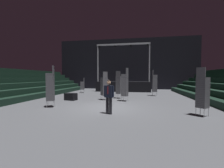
# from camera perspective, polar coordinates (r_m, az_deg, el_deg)

# --- Properties ---
(ground_plane) EXTENTS (22.00, 30.00, 0.10)m
(ground_plane) POSITION_cam_1_polar(r_m,az_deg,el_deg) (9.15, -2.19, -9.36)
(ground_plane) COLOR #515459
(arena_end_wall) EXTENTS (22.00, 0.30, 8.00)m
(arena_end_wall) POSITION_cam_1_polar(r_m,az_deg,el_deg) (23.93, 5.40, 7.71)
(arena_end_wall) COLOR black
(arena_end_wall) RESTS_ON ground_plane
(stage_riser) EXTENTS (7.04, 2.75, 6.12)m
(stage_riser) POSITION_cam_1_polar(r_m,az_deg,el_deg) (19.95, 4.48, -0.63)
(stage_riser) COLOR black
(stage_riser) RESTS_ON ground_plane
(man_with_tie) EXTENTS (0.57, 0.33, 1.71)m
(man_with_tie) POSITION_cam_1_polar(r_m,az_deg,el_deg) (7.38, -1.22, -4.22)
(man_with_tie) COLOR black
(man_with_tie) RESTS_ON ground_plane
(chair_stack_front_left) EXTENTS (0.47, 0.47, 2.56)m
(chair_stack_front_left) POSITION_cam_1_polar(r_m,az_deg,el_deg) (15.29, 16.12, 0.35)
(chair_stack_front_left) COLOR #B2B5BA
(chair_stack_front_left) RESTS_ON ground_plane
(chair_stack_front_right) EXTENTS (0.53, 0.53, 1.79)m
(chair_stack_front_right) POSITION_cam_1_polar(r_m,az_deg,el_deg) (17.94, -11.32, -0.50)
(chair_stack_front_right) COLOR #B2B5BA
(chair_stack_front_right) RESTS_ON ground_plane
(chair_stack_mid_left) EXTENTS (0.55, 0.55, 2.39)m
(chair_stack_mid_left) POSITION_cam_1_polar(r_m,az_deg,el_deg) (12.94, 2.67, -0.31)
(chair_stack_mid_left) COLOR #B2B5BA
(chair_stack_mid_left) RESTS_ON ground_plane
(chair_stack_mid_right) EXTENTS (0.57, 0.57, 2.56)m
(chair_stack_mid_right) POSITION_cam_1_polar(r_m,az_deg,el_deg) (9.84, -22.70, -0.91)
(chair_stack_mid_right) COLOR #B2B5BA
(chair_stack_mid_right) RESTS_ON ground_plane
(chair_stack_mid_centre) EXTENTS (0.55, 0.55, 2.56)m
(chair_stack_mid_centre) POSITION_cam_1_polar(r_m,az_deg,el_deg) (11.41, 4.94, -0.27)
(chair_stack_mid_centre) COLOR #B2B5BA
(chair_stack_mid_centre) RESTS_ON ground_plane
(chair_stack_rear_left) EXTENTS (0.62, 0.62, 2.31)m
(chair_stack_rear_left) POSITION_cam_1_polar(r_m,az_deg,el_deg) (8.17, 31.58, -2.64)
(chair_stack_rear_left) COLOR #B2B5BA
(chair_stack_rear_left) RESTS_ON ground_plane
(chair_stack_rear_right) EXTENTS (0.62, 0.62, 2.31)m
(chair_stack_rear_right) POSITION_cam_1_polar(r_m,az_deg,el_deg) (12.05, -3.08, -0.72)
(chair_stack_rear_right) COLOR #B2B5BA
(chair_stack_rear_right) RESTS_ON ground_plane
(chair_stack_rear_centre) EXTENTS (0.62, 0.62, 2.14)m
(chair_stack_rear_centre) POSITION_cam_1_polar(r_m,az_deg,el_deg) (14.96, -2.57, -0.41)
(chair_stack_rear_centre) COLOR #B2B5BA
(chair_stack_rear_centre) RESTS_ON ground_plane
(equipment_road_case) EXTENTS (1.01, 0.79, 0.56)m
(equipment_road_case) POSITION_cam_1_polar(r_m,az_deg,el_deg) (12.43, -15.62, -4.74)
(equipment_road_case) COLOR black
(equipment_road_case) RESTS_ON ground_plane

